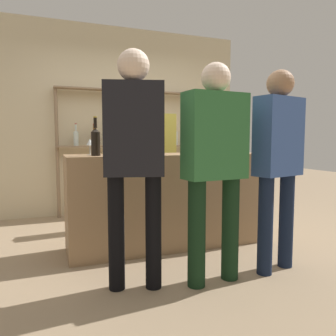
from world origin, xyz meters
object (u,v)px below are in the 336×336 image
counter_bottle_5 (160,142)px  customer_right (278,155)px  counter_bottle_3 (234,141)px  customer_center (215,157)px  wine_glass (90,143)px  customer_left (134,149)px  counter_bottle_4 (96,141)px  ice_bucket (138,142)px  counter_bottle_2 (236,141)px  counter_bottle_1 (120,141)px  server_behind_counter (156,151)px  counter_bottle_0 (157,140)px

counter_bottle_5 → customer_right: 1.26m
counter_bottle_3 → customer_center: customer_center is taller
wine_glass → customer_left: customer_left is taller
counter_bottle_4 → ice_bucket: bearing=14.5°
counter_bottle_3 → customer_right: (-0.13, -0.89, -0.11)m
counter_bottle_2 → customer_center: size_ratio=0.21×
counter_bottle_3 → customer_right: bearing=-98.1°
counter_bottle_5 → customer_center: customer_center is taller
customer_right → customer_center: 0.61m
customer_right → counter_bottle_4: bearing=44.1°
customer_left → customer_right: size_ratio=1.04×
counter_bottle_3 → counter_bottle_2: bearing=45.5°
counter_bottle_1 → customer_left: customer_left is taller
counter_bottle_1 → counter_bottle_2: size_ratio=0.93×
customer_center → server_behind_counter: 1.88m
counter_bottle_0 → customer_left: size_ratio=0.21×
counter_bottle_0 → counter_bottle_4: bearing=179.5°
counter_bottle_3 → customer_right: size_ratio=0.21×
counter_bottle_4 → customer_center: (0.77, -0.87, -0.12)m
counter_bottle_4 → counter_bottle_5: size_ratio=1.07×
counter_bottle_1 → customer_center: (0.50, -1.06, -0.12)m
counter_bottle_1 → customer_center: customer_center is taller
counter_bottle_0 → customer_right: 1.15m
counter_bottle_2 → ice_bucket: bearing=-180.0°
counter_bottle_1 → wine_glass: 0.30m
counter_bottle_0 → customer_left: (-0.43, -0.75, -0.06)m
counter_bottle_5 → wine_glass: (-0.74, 0.00, -0.01)m
counter_bottle_0 → counter_bottle_4: (-0.60, 0.01, -0.01)m
counter_bottle_5 → customer_center: bearing=-86.7°
server_behind_counter → customer_left: bearing=-27.2°
counter_bottle_2 → customer_right: bearing=-101.5°
counter_bottle_2 → customer_left: customer_left is taller
ice_bucket → counter_bottle_5: bearing=19.6°
ice_bucket → counter_bottle_1: bearing=154.6°
wine_glass → customer_center: 1.35m
counter_bottle_2 → customer_right: (-0.19, -0.96, -0.11)m
wine_glass → server_behind_counter: bearing=39.7°
counter_bottle_3 → customer_right: 0.90m
counter_bottle_2 → ice_bucket: (-1.14, -0.00, -0.01)m
customer_right → wine_glass: bearing=38.6°
counter_bottle_2 → wine_glass: counter_bottle_2 is taller
counter_bottle_2 → counter_bottle_3: (-0.07, -0.07, -0.00)m
customer_left → customer_center: bearing=-84.9°
counter_bottle_0 → counter_bottle_3: size_ratio=1.03×
ice_bucket → customer_center: bearing=-71.2°
counter_bottle_3 → counter_bottle_4: 1.51m
server_behind_counter → wine_glass: bearing=-54.1°
counter_bottle_4 → counter_bottle_0: bearing=-0.5°
counter_bottle_1 → customer_right: bearing=-42.9°
ice_bucket → server_behind_counter: server_behind_counter is taller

